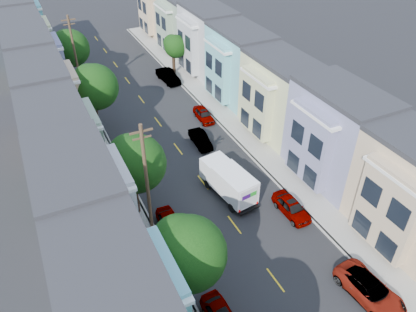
# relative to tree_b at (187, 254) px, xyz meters

# --- Properties ---
(ground) EXTENTS (160.00, 160.00, 0.00)m
(ground) POSITION_rel_tree_b_xyz_m (6.30, 5.18, -5.11)
(ground) COLOR black
(ground) RESTS_ON ground
(road_slab) EXTENTS (12.00, 70.00, 0.02)m
(road_slab) POSITION_rel_tree_b_xyz_m (6.30, 20.18, -5.10)
(road_slab) COLOR black
(road_slab) RESTS_ON ground
(curb_left) EXTENTS (0.30, 70.00, 0.15)m
(curb_left) POSITION_rel_tree_b_xyz_m (0.25, 20.18, -5.04)
(curb_left) COLOR gray
(curb_left) RESTS_ON ground
(curb_right) EXTENTS (0.30, 70.00, 0.15)m
(curb_right) POSITION_rel_tree_b_xyz_m (12.35, 20.18, -5.04)
(curb_right) COLOR gray
(curb_right) RESTS_ON ground
(sidewalk_left) EXTENTS (2.60, 70.00, 0.15)m
(sidewalk_left) POSITION_rel_tree_b_xyz_m (-1.05, 20.18, -5.04)
(sidewalk_left) COLOR gray
(sidewalk_left) RESTS_ON ground
(sidewalk_right) EXTENTS (2.60, 70.00, 0.15)m
(sidewalk_right) POSITION_rel_tree_b_xyz_m (13.65, 20.18, -5.04)
(sidewalk_right) COLOR gray
(sidewalk_right) RESTS_ON ground
(centerline) EXTENTS (0.12, 70.00, 0.01)m
(centerline) POSITION_rel_tree_b_xyz_m (6.30, 20.18, -5.11)
(centerline) COLOR gold
(centerline) RESTS_ON ground
(townhouse_row_left) EXTENTS (5.00, 70.00, 8.50)m
(townhouse_row_left) POSITION_rel_tree_b_xyz_m (-4.85, 20.18, -5.11)
(townhouse_row_left) COLOR #C4C98F
(townhouse_row_left) RESTS_ON ground
(townhouse_row_right) EXTENTS (5.00, 70.00, 8.50)m
(townhouse_row_right) POSITION_rel_tree_b_xyz_m (17.45, 20.18, -5.11)
(townhouse_row_right) COLOR #C4C98F
(townhouse_row_right) RESTS_ON ground
(tree_b) EXTENTS (4.70, 4.70, 7.49)m
(tree_b) POSITION_rel_tree_b_xyz_m (0.00, 0.00, 0.00)
(tree_b) COLOR black
(tree_b) RESTS_ON ground
(tree_c) EXTENTS (4.70, 4.70, 7.36)m
(tree_c) POSITION_rel_tree_b_xyz_m (0.00, 10.03, -0.13)
(tree_c) COLOR black
(tree_c) RESTS_ON ground
(tree_d) EXTENTS (4.70, 4.70, 7.94)m
(tree_d) POSITION_rel_tree_b_xyz_m (-0.00, 23.40, 0.45)
(tree_d) COLOR black
(tree_d) RESTS_ON ground
(tree_e) EXTENTS (4.70, 4.70, 7.26)m
(tree_e) POSITION_rel_tree_b_xyz_m (0.00, 37.13, -0.22)
(tree_e) COLOR black
(tree_e) RESTS_ON ground
(tree_far_r) EXTENTS (3.10, 3.10, 5.39)m
(tree_far_r) POSITION_rel_tree_b_xyz_m (13.20, 34.58, -1.32)
(tree_far_r) COLOR black
(tree_far_r) RESTS_ON ground
(utility_pole_near) EXTENTS (1.60, 0.26, 10.00)m
(utility_pole_near) POSITION_rel_tree_b_xyz_m (0.00, 7.18, 0.04)
(utility_pole_near) COLOR #42301E
(utility_pole_near) RESTS_ON ground
(utility_pole_far) EXTENTS (1.60, 0.26, 10.00)m
(utility_pole_far) POSITION_rel_tree_b_xyz_m (0.00, 33.18, 0.04)
(utility_pole_far) COLOR #42301E
(utility_pole_far) RESTS_ON ground
(fedex_truck) EXTENTS (2.25, 5.83, 2.80)m
(fedex_truck) POSITION_rel_tree_b_xyz_m (7.60, 8.71, -3.55)
(fedex_truck) COLOR white
(fedex_truck) RESTS_ON ground
(lead_sedan) EXTENTS (1.50, 3.86, 1.27)m
(lead_sedan) POSITION_rel_tree_b_xyz_m (8.73, 16.93, -4.48)
(lead_sedan) COLOR black
(lead_sedan) RESTS_ON ground
(parked_left_c) EXTENTS (1.79, 4.16, 1.32)m
(parked_left_c) POSITION_rel_tree_b_xyz_m (1.40, 6.90, -4.45)
(parked_left_c) COLOR #A4A4A6
(parked_left_c) RESTS_ON ground
(parked_left_d) EXTENTS (2.08, 4.39, 1.28)m
(parked_left_d) POSITION_rel_tree_b_xyz_m (1.40, 17.41, -4.47)
(parked_left_d) COLOR #390705
(parked_left_d) RESTS_ON ground
(parked_right_a) EXTENTS (2.73, 5.23, 1.41)m
(parked_right_a) POSITION_rel_tree_b_xyz_m (11.20, -4.67, -4.41)
(parked_right_a) COLOR slate
(parked_right_a) RESTS_ON ground
(parked_right_b) EXTENTS (1.69, 4.26, 1.37)m
(parked_right_b) POSITION_rel_tree_b_xyz_m (11.20, 4.31, -4.43)
(parked_right_b) COLOR silver
(parked_right_b) RESTS_ON ground
(parked_right_c) EXTENTS (1.67, 3.98, 1.27)m
(parked_right_c) POSITION_rel_tree_b_xyz_m (11.20, 21.37, -4.48)
(parked_right_c) COLOR black
(parked_right_c) RESTS_ON ground
(parked_right_d) EXTENTS (2.02, 4.74, 1.54)m
(parked_right_d) POSITION_rel_tree_b_xyz_m (11.20, 32.48, -4.34)
(parked_right_d) COLOR black
(parked_right_d) RESTS_ON ground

